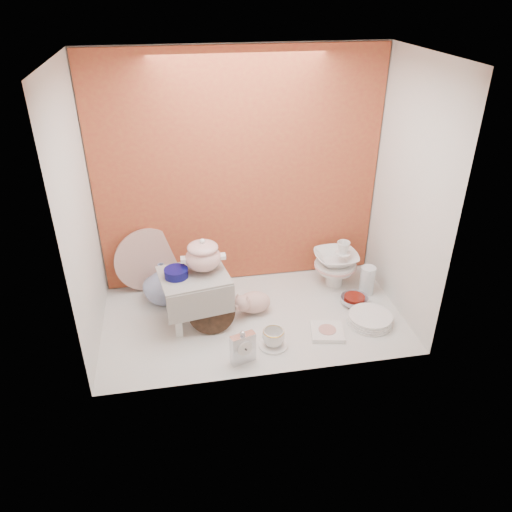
# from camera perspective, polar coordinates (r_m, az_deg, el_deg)

# --- Properties ---
(ground) EXTENTS (1.80, 1.80, 0.00)m
(ground) POSITION_cam_1_polar(r_m,az_deg,el_deg) (3.04, -0.31, -7.11)
(ground) COLOR silver
(ground) RESTS_ON ground
(niche_shell) EXTENTS (1.86, 1.03, 1.53)m
(niche_shell) POSITION_cam_1_polar(r_m,az_deg,el_deg) (2.77, -1.01, 10.83)
(niche_shell) COLOR #AE582B
(niche_shell) RESTS_ON ground
(step_stool) EXTENTS (0.43, 0.39, 0.33)m
(step_stool) POSITION_cam_1_polar(r_m,az_deg,el_deg) (2.95, -7.01, -4.83)
(step_stool) COLOR silver
(step_stool) RESTS_ON ground
(soup_tureen) EXTENTS (0.28, 0.28, 0.21)m
(soup_tureen) POSITION_cam_1_polar(r_m,az_deg,el_deg) (2.84, -6.11, 0.14)
(soup_tureen) COLOR white
(soup_tureen) RESTS_ON step_stool
(cobalt_bowl) EXTENTS (0.15, 0.15, 0.05)m
(cobalt_bowl) POSITION_cam_1_polar(r_m,az_deg,el_deg) (2.84, -9.16, -1.92)
(cobalt_bowl) COLOR #0B0A50
(cobalt_bowl) RESTS_ON step_stool
(floral_platter) EXTENTS (0.43, 0.14, 0.43)m
(floral_platter) POSITION_cam_1_polar(r_m,az_deg,el_deg) (3.28, -12.31, -0.44)
(floral_platter) COLOR beige
(floral_platter) RESTS_ON ground
(blue_white_vase) EXTENTS (0.28, 0.28, 0.27)m
(blue_white_vase) POSITION_cam_1_polar(r_m,az_deg,el_deg) (3.18, -10.67, -3.02)
(blue_white_vase) COLOR white
(blue_white_vase) RESTS_ON ground
(lacquer_tray) EXTENTS (0.28, 0.13, 0.26)m
(lacquer_tray) POSITION_cam_1_polar(r_m,az_deg,el_deg) (2.89, -5.14, -6.29)
(lacquer_tray) COLOR black
(lacquer_tray) RESTS_ON ground
(mantel_clock) EXTENTS (0.14, 0.09, 0.20)m
(mantel_clock) POSITION_cam_1_polar(r_m,az_deg,el_deg) (2.68, -1.52, -10.42)
(mantel_clock) COLOR silver
(mantel_clock) RESTS_ON ground
(plush_pig) EXTENTS (0.28, 0.21, 0.15)m
(plush_pig) POSITION_cam_1_polar(r_m,az_deg,el_deg) (3.05, -0.19, -5.30)
(plush_pig) COLOR #D2A294
(plush_pig) RESTS_ON ground
(teacup_saucer) EXTENTS (0.19, 0.19, 0.01)m
(teacup_saucer) POSITION_cam_1_polar(r_m,az_deg,el_deg) (2.84, 2.00, -10.19)
(teacup_saucer) COLOR white
(teacup_saucer) RESTS_ON ground
(gold_rim_teacup) EXTENTS (0.15, 0.15, 0.10)m
(gold_rim_teacup) POSITION_cam_1_polar(r_m,az_deg,el_deg) (2.80, 2.02, -9.33)
(gold_rim_teacup) COLOR white
(gold_rim_teacup) RESTS_ON teacup_saucer
(lattice_dish) EXTENTS (0.22, 0.22, 0.03)m
(lattice_dish) POSITION_cam_1_polar(r_m,az_deg,el_deg) (2.94, 8.19, -8.61)
(lattice_dish) COLOR white
(lattice_dish) RESTS_ON ground
(dinner_plate_stack) EXTENTS (0.36, 0.36, 0.06)m
(dinner_plate_stack) POSITION_cam_1_polar(r_m,az_deg,el_deg) (3.06, 12.97, -7.08)
(dinner_plate_stack) COLOR white
(dinner_plate_stack) RESTS_ON ground
(crystal_bowl) EXTENTS (0.22, 0.22, 0.06)m
(crystal_bowl) POSITION_cam_1_polar(r_m,az_deg,el_deg) (3.20, 11.22, -5.08)
(crystal_bowl) COLOR silver
(crystal_bowl) RESTS_ON ground
(clear_glass_vase) EXTENTS (0.12, 0.12, 0.19)m
(clear_glass_vase) POSITION_cam_1_polar(r_m,az_deg,el_deg) (3.30, 12.68, -2.73)
(clear_glass_vase) COLOR silver
(clear_glass_vase) RESTS_ON ground
(porcelain_tower) EXTENTS (0.35, 0.35, 0.32)m
(porcelain_tower) POSITION_cam_1_polar(r_m,az_deg,el_deg) (3.31, 9.13, -0.84)
(porcelain_tower) COLOR white
(porcelain_tower) RESTS_ON ground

